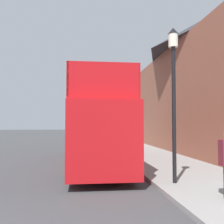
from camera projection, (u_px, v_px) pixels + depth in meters
name	position (u px, v px, depth m)	size (l,w,h in m)	color
ground_plane	(52.00, 147.00, 23.36)	(144.00, 144.00, 0.00)	#3D3D3F
sidewalk	(134.00, 149.00, 21.24)	(3.92, 108.00, 0.14)	gray
brick_terrace_rear	(207.00, 84.00, 19.43)	(6.00, 18.82, 10.05)	#935642
tour_bus	(95.00, 128.00, 13.59)	(2.54, 10.88, 4.14)	red
parked_car_ahead_of_bus	(95.00, 140.00, 22.40)	(1.91, 4.47, 1.58)	silver
lamp_post_nearest	(174.00, 76.00, 8.82)	(0.35, 0.35, 5.22)	black
lamp_post_second	(126.00, 102.00, 16.92)	(0.35, 0.35, 4.88)	black
lamp_post_third	(109.00, 112.00, 25.03)	(0.35, 0.35, 4.40)	black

